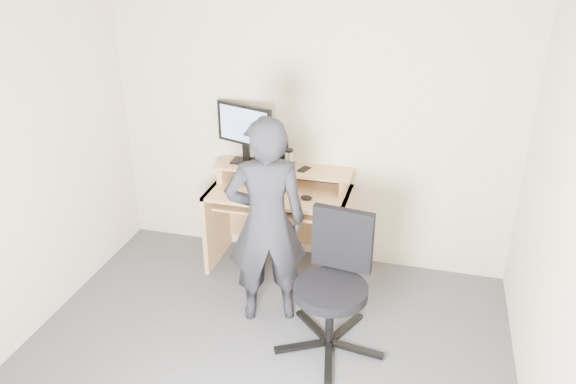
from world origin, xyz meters
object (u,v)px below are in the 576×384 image
at_px(monitor, 244,128).
at_px(office_chair, 335,279).
at_px(desk, 281,208).
at_px(person, 266,223).

xyz_separation_m(monitor, office_chair, (1.00, -1.04, -0.68)).
bearing_deg(desk, office_chair, -55.42).
relative_size(office_chair, person, 0.61).
bearing_deg(person, monitor, -83.11).
relative_size(monitor, office_chair, 0.54).
relative_size(desk, monitor, 2.24).
xyz_separation_m(desk, monitor, (-0.35, 0.09, 0.68)).
distance_m(office_chair, person, 0.64).
xyz_separation_m(monitor, person, (0.45, -0.86, -0.40)).
relative_size(desk, person, 0.73).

